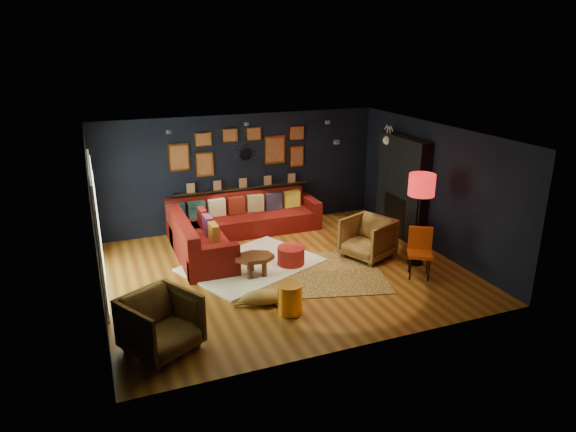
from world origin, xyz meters
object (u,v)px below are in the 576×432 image
object	(u,v)px
armchair_left	(161,321)
sectional	(228,228)
gold_stool	(290,299)
armchair_right	(368,236)
dog	(265,294)
floor_lamp	(422,188)
coffee_table	(255,259)
pouf	(291,255)
orange_chair	(420,248)

from	to	relation	value
armchair_left	sectional	bearing A→B (deg)	32.29
armchair_left	gold_stool	xyz separation A→B (m)	(2.05, 0.32, -0.21)
armchair_right	dog	size ratio (longest dim) A/B	0.84
armchair_left	floor_lamp	bearing A→B (deg)	-16.15
coffee_table	floor_lamp	xyz separation A→B (m)	(3.10, -0.61, 1.19)
sectional	floor_lamp	bearing A→B (deg)	-37.80
pouf	armchair_left	bearing A→B (deg)	-143.78
dog	coffee_table	bearing A→B (deg)	93.72
sectional	orange_chair	bearing A→B (deg)	-45.19
dog	armchair_left	bearing A→B (deg)	-144.85
dog	floor_lamp	bearing A→B (deg)	21.55
pouf	armchair_left	distance (m)	3.42
pouf	armchair_left	xyz separation A→B (m)	(-2.75, -2.01, 0.26)
armchair_right	orange_chair	bearing A→B (deg)	-0.20
sectional	armchair_right	size ratio (longest dim) A/B	3.81
armchair_right	dog	xyz separation A→B (m)	(-2.56, -1.11, -0.26)
orange_chair	floor_lamp	size ratio (longest dim) A/B	0.51
coffee_table	armchair_left	distance (m)	2.66
gold_stool	orange_chair	size ratio (longest dim) A/B	0.55
gold_stool	coffee_table	bearing A→B (deg)	93.82
armchair_right	gold_stool	distance (m)	2.74
floor_lamp	pouf	bearing A→B (deg)	160.67
coffee_table	orange_chair	distance (m)	3.04
pouf	dog	distance (m)	1.63
sectional	pouf	xyz separation A→B (m)	(0.81, -1.61, -0.12)
armchair_right	dog	distance (m)	2.80
armchair_right	orange_chair	xyz separation A→B (m)	(0.47, -1.08, 0.09)
orange_chair	floor_lamp	distance (m)	1.11
pouf	armchair_right	xyz separation A→B (m)	(1.58, -0.19, 0.24)
armchair_left	coffee_table	bearing A→B (deg)	13.31
sectional	coffee_table	distance (m)	1.81
armchair_left	floor_lamp	distance (m)	5.30
floor_lamp	coffee_table	bearing A→B (deg)	168.96
sectional	dog	distance (m)	2.91
coffee_table	dog	size ratio (longest dim) A/B	0.76
sectional	dog	bearing A→B (deg)	-93.27
floor_lamp	dog	world-z (taller)	floor_lamp
armchair_left	dog	xyz separation A→B (m)	(1.77, 0.72, -0.28)
coffee_table	pouf	distance (m)	0.84
sectional	coffee_table	world-z (taller)	sectional
armchair_right	sectional	bearing A→B (deg)	-150.55
armchair_left	armchair_right	xyz separation A→B (m)	(4.33, 1.82, -0.02)
armchair_right	gold_stool	xyz separation A→B (m)	(-2.28, -1.51, -0.20)
gold_stool	floor_lamp	world-z (taller)	floor_lamp
armchair_right	orange_chair	world-z (taller)	orange_chair
sectional	dog	world-z (taller)	sectional
armchair_right	armchair_left	bearing A→B (deg)	-90.73
floor_lamp	dog	size ratio (longest dim) A/B	1.69
coffee_table	armchair_right	size ratio (longest dim) A/B	0.91
pouf	orange_chair	xyz separation A→B (m)	(2.04, -1.27, 0.34)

